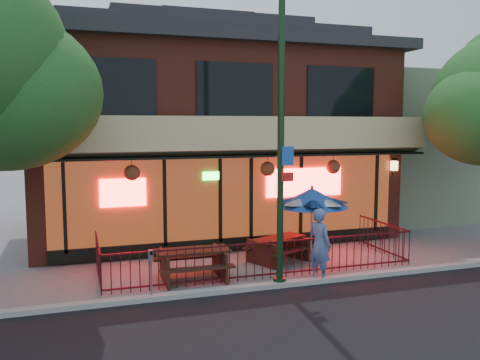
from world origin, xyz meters
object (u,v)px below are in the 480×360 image
object	(u,v)px
picnic_table_right	(278,246)
street_light	(281,158)
picnic_table_left	(193,260)
parking_meter_near	(151,266)
pedestrian	(320,245)
patio_umbrella	(312,197)

from	to	relation	value
picnic_table_right	street_light	bearing A→B (deg)	-111.36
street_light	picnic_table_left	size ratio (longest dim) A/B	3.73
picnic_table_right	parking_meter_near	world-z (taller)	parking_meter_near
pedestrian	street_light	bearing A→B (deg)	70.68
picnic_table_left	picnic_table_right	world-z (taller)	picnic_table_left
picnic_table_right	picnic_table_left	bearing A→B (deg)	-161.04
patio_umbrella	pedestrian	distance (m)	1.65
picnic_table_right	pedestrian	world-z (taller)	pedestrian
parking_meter_near	street_light	bearing A→B (deg)	1.41
pedestrian	picnic_table_right	bearing A→B (deg)	-13.36
picnic_table_left	pedestrian	size ratio (longest dim) A/B	1.01
picnic_table_left	patio_umbrella	bearing A→B (deg)	3.19
pedestrian	parking_meter_near	world-z (taller)	pedestrian
picnic_table_left	pedestrian	world-z (taller)	pedestrian
patio_umbrella	pedestrian	size ratio (longest dim) A/B	1.22
picnic_table_left	picnic_table_right	size ratio (longest dim) A/B	0.91
street_light	pedestrian	size ratio (longest dim) A/B	3.75
picnic_table_right	parking_meter_near	distance (m)	4.49
pedestrian	parking_meter_near	size ratio (longest dim) A/B	1.60
picnic_table_left	picnic_table_right	bearing A→B (deg)	18.96
street_light	picnic_table_right	distance (m)	3.46
picnic_table_left	pedestrian	bearing A→B (deg)	-19.12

